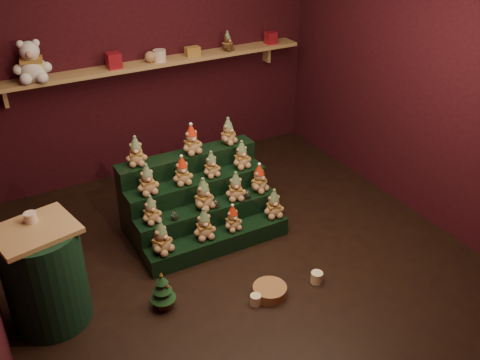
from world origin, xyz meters
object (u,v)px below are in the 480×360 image
riser_tier_front (219,242)px  snow_globe_b (216,204)px  snow_globe_c (248,195)px  mug_left (256,300)px  side_table (45,276)px  brown_bear (227,41)px  white_bear (30,55)px  wicker_basket (270,291)px  mug_right (317,277)px  snow_globe_a (174,216)px  mini_christmas_tree (162,290)px

riser_tier_front → snow_globe_b: (0.06, 0.16, 0.31)m
snow_globe_c → mug_left: snow_globe_c is taller
riser_tier_front → side_table: (-1.55, -0.16, 0.34)m
mug_left → brown_bear: (1.08, 2.50, 1.38)m
white_bear → side_table: bearing=-92.8°
riser_tier_front → wicker_basket: size_ratio=4.91×
mug_right → white_bear: 3.37m
mug_right → wicker_basket: 0.44m
riser_tier_front → snow_globe_b: snow_globe_b is taller
side_table → mug_left: side_table is taller
snow_globe_a → snow_globe_b: snow_globe_a is taller
mug_right → mini_christmas_tree: bearing=164.3°
riser_tier_front → mini_christmas_tree: size_ratio=3.93×
wicker_basket → white_bear: (-1.20, 2.47, 1.53)m
snow_globe_a → mug_left: size_ratio=0.93×
side_table → white_bear: size_ratio=1.71×
snow_globe_b → white_bear: bearing=127.2°
snow_globe_b → snow_globe_a: bearing=180.0°
riser_tier_front → snow_globe_a: snow_globe_a is taller
brown_bear → snow_globe_c: bearing=-138.2°
wicker_basket → white_bear: size_ratio=0.57×
mini_christmas_tree → wicker_basket: mini_christmas_tree is taller
wicker_basket → brown_bear: size_ratio=1.32×
riser_tier_front → snow_globe_c: (0.40, 0.16, 0.31)m
mug_left → mug_right: 0.60m
mini_christmas_tree → mug_right: size_ratio=3.45×
snow_globe_c → side_table: size_ratio=0.09×
riser_tier_front → snow_globe_b: bearing=69.6°
snow_globe_a → snow_globe_c: size_ratio=1.06×
mini_christmas_tree → wicker_basket: (0.83, -0.30, -0.13)m
mini_christmas_tree → mug_right: 1.32m
mug_left → snow_globe_b: bearing=82.2°
white_bear → brown_bear: bearing=10.5°
snow_globe_a → brown_bear: bearing=48.5°
snow_globe_c → mug_left: 1.13m
mug_left → mug_right: mug_right is taller
snow_globe_b → wicker_basket: size_ratio=0.29×
mug_left → mug_right: bearing=-2.0°
riser_tier_front → mug_left: (-0.07, -0.80, -0.04)m
riser_tier_front → side_table: size_ratio=1.63×
riser_tier_front → mini_christmas_tree: bearing=-147.9°
snow_globe_b → mug_left: bearing=-97.8°
snow_globe_a → mug_left: (0.29, -0.96, -0.36)m
brown_bear → wicker_basket: bearing=-137.2°
riser_tier_front → brown_bear: brown_bear is taller
brown_bear → side_table: bearing=-170.7°
side_table → mug_right: (2.07, -0.66, -0.37)m
snow_globe_b → mug_right: bearing=-64.6°
snow_globe_c → mug_left: bearing=-116.1°
riser_tier_front → mug_right: bearing=-57.4°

